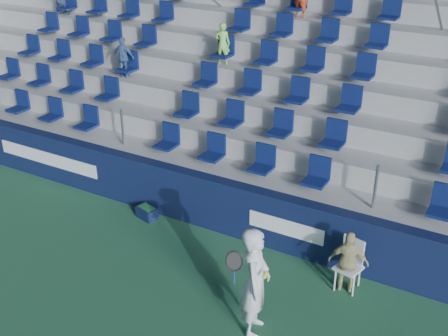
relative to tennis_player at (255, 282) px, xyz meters
The scene contains 7 objects.
ground 2.31m from the tennis_player, 160.09° to the right, with size 70.00×70.00×0.00m, color #29603D.
sponsor_wall 3.15m from the tennis_player, 128.90° to the left, with size 24.00×0.32×1.20m.
grandstand 7.87m from the tennis_player, 104.63° to the left, with size 24.00×8.17×6.63m.
tennis_player is the anchor object (origin of this frame).
line_judge_chair 2.21m from the tennis_player, 63.14° to the left, with size 0.51×0.53×0.98m.
line_judge 2.07m from the tennis_player, 61.22° to the left, with size 0.72×0.30×1.23m, color tan.
ball_bin 4.34m from the tennis_player, 151.39° to the left, with size 0.53×0.42×0.27m.
Camera 1 is at (5.14, -5.83, 6.56)m, focal length 45.00 mm.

